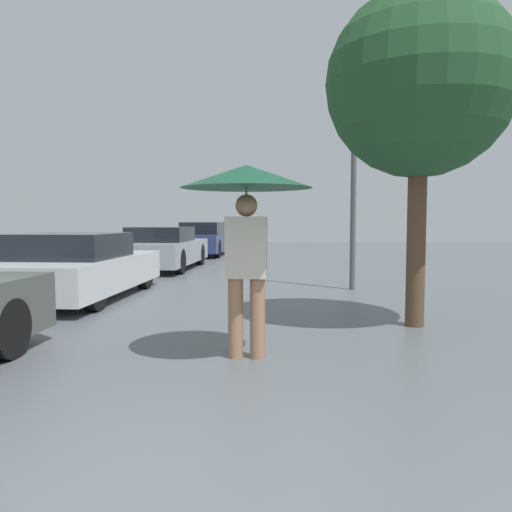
{
  "coord_description": "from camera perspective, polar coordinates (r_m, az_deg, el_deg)",
  "views": [
    {
      "loc": [
        0.42,
        -1.86,
        1.37
      ],
      "look_at": [
        0.05,
        3.01,
        1.02
      ],
      "focal_mm": 35.0,
      "sensor_mm": 36.0,
      "label": 1
    }
  ],
  "objects": [
    {
      "name": "pedestrian",
      "position": [
        4.9,
        -1.11,
        6.81
      ],
      "size": [
        1.29,
        1.29,
        1.91
      ],
      "color": "#9E7051",
      "rests_on": "ground_plane"
    },
    {
      "name": "parked_car_second",
      "position": [
        9.33,
        -19.87,
        -1.23
      ],
      "size": [
        1.85,
        4.1,
        1.15
      ],
      "color": "silver",
      "rests_on": "ground_plane"
    },
    {
      "name": "parked_car_third",
      "position": [
        14.37,
        -10.58,
        0.82
      ],
      "size": [
        1.77,
        4.43,
        1.19
      ],
      "color": "#9EA3A8",
      "rests_on": "ground_plane"
    },
    {
      "name": "parked_car_farthest",
      "position": [
        19.86,
        -6.01,
        1.88
      ],
      "size": [
        1.7,
        4.44,
        1.31
      ],
      "color": "navy",
      "rests_on": "ground_plane"
    },
    {
      "name": "tree",
      "position": [
        6.94,
        18.21,
        18.08
      ],
      "size": [
        2.36,
        2.36,
        4.27
      ],
      "color": "brown",
      "rests_on": "ground_plane"
    },
    {
      "name": "street_lamp",
      "position": [
        10.18,
        11.16,
        13.68
      ],
      "size": [
        0.28,
        0.28,
        4.98
      ],
      "color": "#515456",
      "rests_on": "ground_plane"
    }
  ]
}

